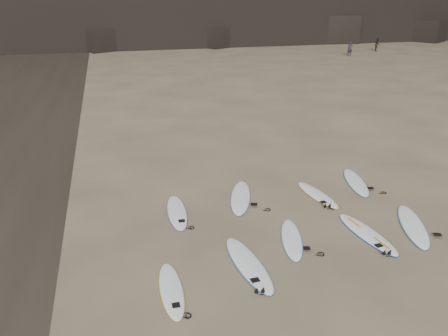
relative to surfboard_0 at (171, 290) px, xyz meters
The scene contains 12 objects.
ground 4.47m from the surfboard_0, 14.74° to the left, with size 240.00×240.00×0.00m, color #897559.
surfboard_0 is the anchor object (origin of this frame).
surfboard_1 2.16m from the surfboard_0, 14.15° to the left, with size 0.65×2.71×0.10m, color white.
surfboard_2 3.93m from the surfboard_0, 20.65° to the left, with size 0.55×2.28×0.08m, color white.
surfboard_3 6.02m from the surfboard_0, 10.44° to the left, with size 0.62×2.56×0.09m, color white.
surfboard_4 7.61m from the surfboard_0, ahead, with size 0.65×2.70×0.10m, color white.
surfboard_5 3.93m from the surfboard_0, 78.85° to the left, with size 0.58×2.43×0.09m, color white.
surfboard_6 5.32m from the surfboard_0, 55.03° to the left, with size 0.65×2.69×0.10m, color white.
surfboard_7 6.89m from the surfboard_0, 34.18° to the left, with size 0.55×2.31×0.08m, color white.
surfboard_8 8.79m from the surfboard_0, 30.64° to the left, with size 0.61×2.54×0.09m, color white.
person_a 42.63m from the surfboard_0, 54.66° to the left, with size 0.56×0.37×1.53m, color #232227.
person_b 48.22m from the surfboard_0, 51.55° to the left, with size 0.74×0.58×1.53m, color black.
Camera 1 is at (-5.31, -9.69, 6.65)m, focal length 35.00 mm.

